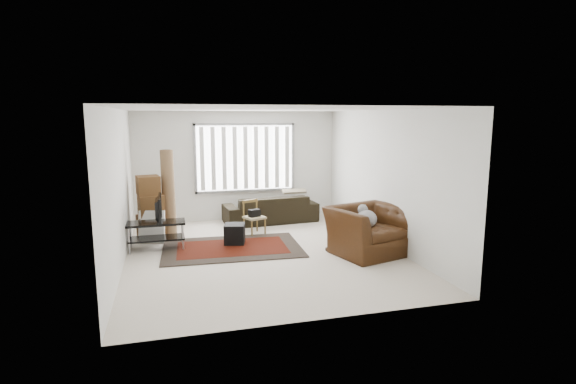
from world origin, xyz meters
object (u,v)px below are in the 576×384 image
(side_chair, at_px, (254,215))
(tv_stand, at_px, (156,229))
(sofa, at_px, (270,205))
(moving_boxes, at_px, (150,210))
(armchair, at_px, (369,227))

(side_chair, bearing_deg, tv_stand, 177.66)
(sofa, xyz_separation_m, side_chair, (-0.61, -1.02, -0.02))
(tv_stand, bearing_deg, side_chair, 17.77)
(sofa, bearing_deg, tv_stand, 27.52)
(tv_stand, height_order, side_chair, side_chair)
(side_chair, bearing_deg, moving_boxes, 154.39)
(side_chair, bearing_deg, sofa, 39.15)
(tv_stand, height_order, moving_boxes, moving_boxes)
(tv_stand, xyz_separation_m, side_chair, (2.06, 0.66, 0.02))
(tv_stand, relative_size, side_chair, 1.47)
(tv_stand, distance_m, armchair, 4.10)
(sofa, bearing_deg, side_chair, 54.54)
(tv_stand, height_order, sofa, sofa)
(moving_boxes, bearing_deg, tv_stand, -81.91)
(tv_stand, bearing_deg, sofa, 32.24)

